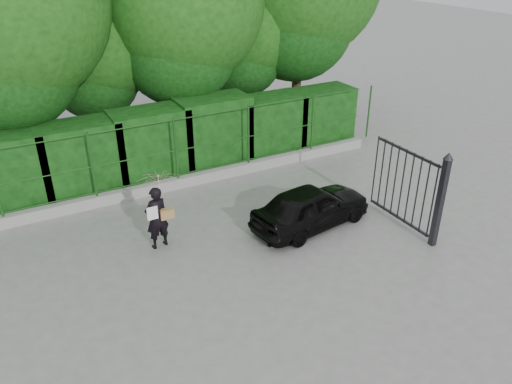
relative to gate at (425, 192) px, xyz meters
name	(u,v)px	position (x,y,z in m)	size (l,w,h in m)	color
ground	(235,274)	(-4.60, 0.72, -1.19)	(80.00, 80.00, 0.00)	gray
kerb	(165,186)	(-4.60, 5.22, -1.04)	(14.00, 0.25, 0.30)	#9E9E99
fence	(170,150)	(-4.38, 5.22, 0.01)	(14.13, 0.06, 1.80)	#1A4B17
hedge	(148,146)	(-4.71, 6.22, -0.15)	(14.20, 1.20, 2.19)	black
trees	(153,5)	(-3.46, 8.46, 3.43)	(17.10, 6.15, 8.08)	black
gate	(425,192)	(0.00, 0.00, 0.00)	(0.22, 2.33, 2.36)	#222228
woman	(159,199)	(-5.58, 2.58, 0.02)	(0.97, 0.99, 1.82)	black
car	(311,206)	(-2.04, 1.63, -0.64)	(1.28, 3.19, 1.09)	black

